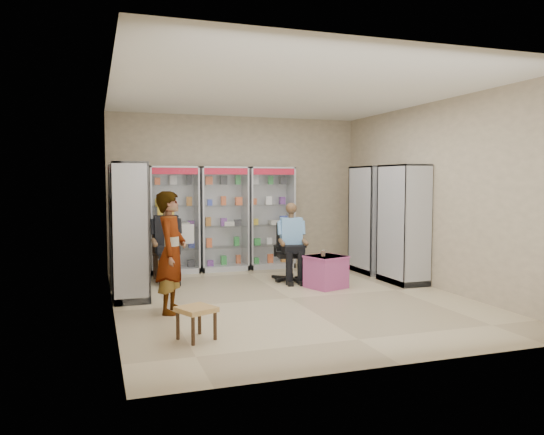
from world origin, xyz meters
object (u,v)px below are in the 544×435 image
object	(u,v)px
seated_shopkeeper	(291,244)
woven_stool_a	(325,266)
wooden_chair	(166,254)
cabinet_left_far	(125,225)
cabinet_right_far	(371,220)
cabinet_right_near	(403,224)
woven_stool_b	(196,323)
office_chair	(290,252)
pink_trunk	(326,272)
standing_man	(171,252)
cabinet_back_mid	(223,219)
cabinet_back_left	(174,220)
cabinet_left_near	(130,231)
cabinet_back_right	(270,218)

from	to	relation	value
seated_shopkeeper	woven_stool_a	bearing A→B (deg)	16.62
wooden_chair	cabinet_left_far	bearing A→B (deg)	-163.61
cabinet_right_far	cabinet_right_near	xyz separation A→B (m)	(0.00, -1.10, 0.00)
cabinet_right_near	woven_stool_b	xyz separation A→B (m)	(-3.91, -2.09, -0.82)
office_chair	pink_trunk	size ratio (longest dim) A/B	1.85
seated_shopkeeper	woven_stool_a	xyz separation A→B (m)	(0.68, 0.09, -0.43)
office_chair	woven_stool_b	xyz separation A→B (m)	(-2.17, -2.90, -0.32)
wooden_chair	standing_man	distance (m)	2.34
woven_stool_b	standing_man	distance (m)	1.43
woven_stool_a	standing_man	distance (m)	3.43
cabinet_back_mid	woven_stool_b	xyz separation A→B (m)	(-1.33, -4.32, -0.82)
cabinet_back_left	cabinet_left_near	bearing A→B (deg)	-114.61
pink_trunk	woven_stool_a	xyz separation A→B (m)	(0.35, 0.83, -0.05)
office_chair	woven_stool_b	bearing A→B (deg)	-117.98
wooden_chair	pink_trunk	bearing A→B (deg)	-31.80
pink_trunk	wooden_chair	bearing A→B (deg)	148.20
woven_stool_b	standing_man	xyz separation A→B (m)	(-0.09, 1.29, 0.62)
cabinet_left_near	seated_shopkeeper	world-z (taller)	cabinet_left_near
woven_stool_a	wooden_chair	bearing A→B (deg)	166.69
wooden_chair	woven_stool_b	xyz separation A→B (m)	(-0.13, -3.59, -0.29)
seated_shopkeeper	pink_trunk	size ratio (longest dim) A/B	2.35
cabinet_left_far	pink_trunk	distance (m)	3.39
cabinet_left_near	office_chair	distance (m)	2.83
woven_stool_a	woven_stool_b	xyz separation A→B (m)	(-2.85, -2.94, -0.03)
cabinet_back_mid	cabinet_left_far	world-z (taller)	same
cabinet_back_right	standing_man	distance (m)	3.85
cabinet_left_near	woven_stool_a	world-z (taller)	cabinet_left_near
cabinet_left_far	cabinet_left_near	world-z (taller)	same
cabinet_left_near	office_chair	xyz separation A→B (m)	(2.72, 0.61, -0.50)
office_chair	seated_shopkeeper	distance (m)	0.14
cabinet_left_near	cabinet_back_left	bearing A→B (deg)	155.39
cabinet_back_left	pink_trunk	distance (m)	3.15
pink_trunk	cabinet_left_near	bearing A→B (deg)	176.79
cabinet_left_near	wooden_chair	xyz separation A→B (m)	(0.68, 1.30, -0.53)
cabinet_back_mid	standing_man	size ratio (longest dim) A/B	1.25
cabinet_left_near	cabinet_back_right	bearing A→B (deg)	125.65
cabinet_back_left	wooden_chair	world-z (taller)	cabinet_back_left
cabinet_left_near	woven_stool_a	xyz separation A→B (m)	(3.40, 0.66, -0.79)
cabinet_back_right	standing_man	size ratio (longest dim) A/B	1.25
seated_shopkeeper	standing_man	xyz separation A→B (m)	(-2.26, -1.57, 0.16)
cabinet_right_far	pink_trunk	distance (m)	1.92
seated_shopkeeper	cabinet_back_left	bearing A→B (deg)	149.54
cabinet_right_far	seated_shopkeeper	xyz separation A→B (m)	(-1.74, -0.34, -0.37)
cabinet_right_near	standing_man	distance (m)	4.08
standing_man	woven_stool_b	bearing A→B (deg)	-153.38
cabinet_left_far	woven_stool_a	xyz separation A→B (m)	(3.40, -0.44, -0.79)
cabinet_back_right	cabinet_left_near	xyz separation A→B (m)	(-2.83, -2.03, 0.00)
cabinet_right_near	cabinet_left_far	bearing A→B (deg)	73.75
woven_stool_b	standing_man	bearing A→B (deg)	93.79
cabinet_left_far	woven_stool_b	bearing A→B (deg)	9.20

